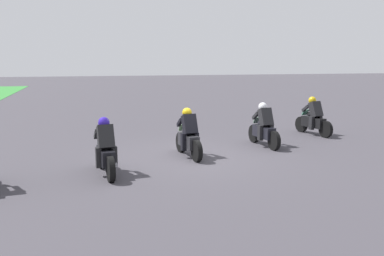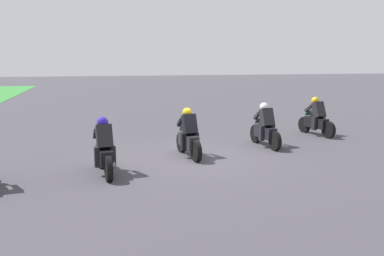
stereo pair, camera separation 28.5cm
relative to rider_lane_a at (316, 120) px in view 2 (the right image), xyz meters
The scene contains 5 objects.
ground_plane 6.16m from the rider_lane_a, 114.88° to the left, with size 120.00×120.00×0.00m, color #3F3C43.
rider_lane_a is the anchor object (origin of this frame).
rider_lane_b 3.21m from the rider_lane_a, 119.55° to the left, with size 2.04×0.56×1.51m.
rider_lane_c 6.21m from the rider_lane_a, 113.74° to the left, with size 2.04×0.58×1.51m.
rider_lane_d 9.15m from the rider_lane_a, 115.75° to the left, with size 2.04×0.58×1.51m.
Camera 2 is at (-12.47, 2.80, 3.03)m, focal length 39.76 mm.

